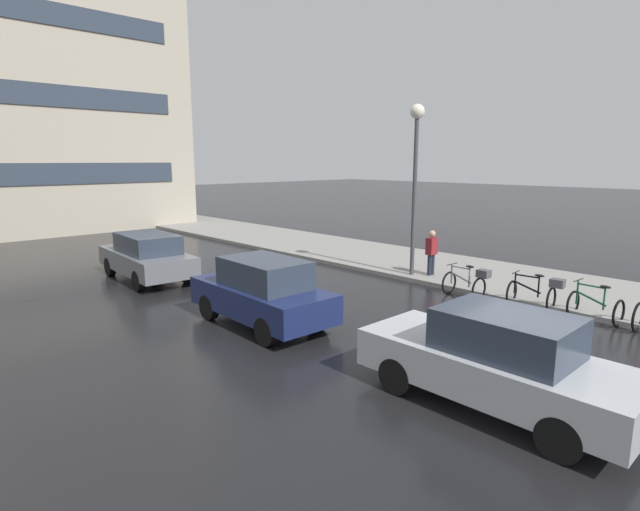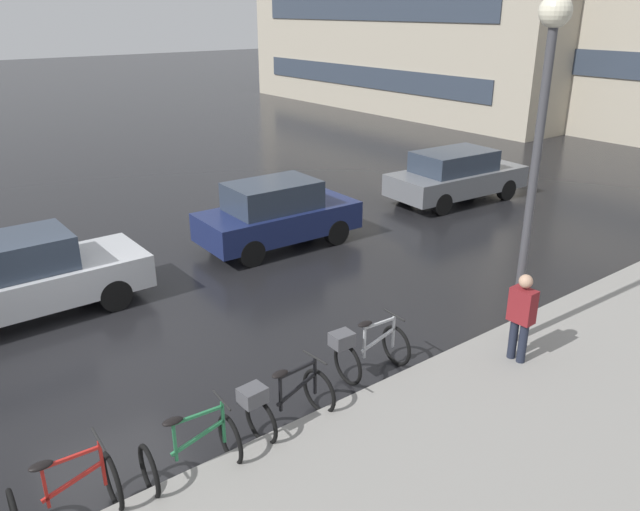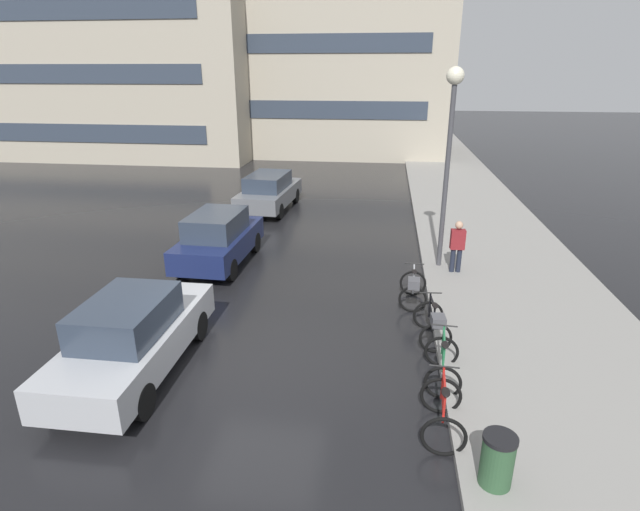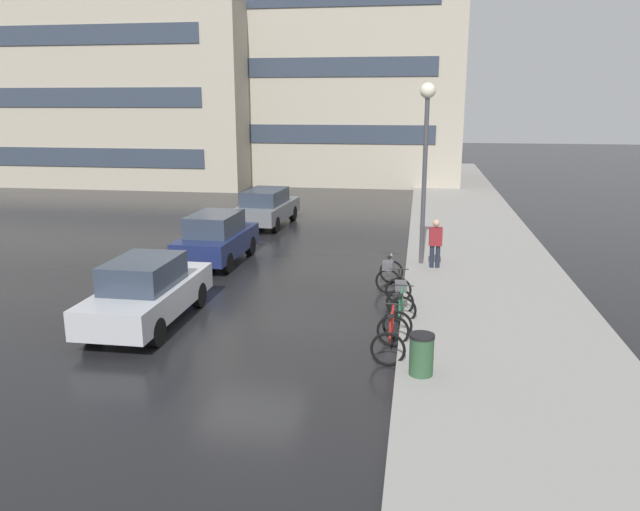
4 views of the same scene
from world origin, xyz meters
TOP-DOWN VIEW (x-y plane):
  - ground_plane at (0.00, 0.00)m, footprint 140.00×140.00m
  - bicycle_nearest at (3.45, -1.57)m, footprint 0.78×1.14m
  - bicycle_second at (3.59, -0.08)m, footprint 0.76×1.19m
  - bicycle_third at (3.53, 1.34)m, footprint 0.78×1.40m
  - bicycle_farthest at (3.18, 3.18)m, footprint 0.75×1.35m
  - car_silver at (-2.35, -0.52)m, footprint 1.73×4.39m
  - car_navy at (-2.58, 5.37)m, footprint 1.81×4.00m
  - car_grey at (-2.50, 11.85)m, footprint 2.07×4.50m
  - pedestrian at (4.48, 5.34)m, footprint 0.41×0.25m
  - streetlamp at (4.07, 5.82)m, footprint 0.47×0.47m
  - building_facade_side at (-17.29, 26.10)m, footprint 21.60×10.15m

SIDE VIEW (x-z plane):
  - ground_plane at x=0.00m, z-range 0.00..0.00m
  - bicycle_second at x=3.59m, z-range -0.11..0.88m
  - bicycle_nearest at x=3.45m, z-range -0.10..0.91m
  - bicycle_third at x=3.53m, z-range 0.01..0.99m
  - bicycle_farthest at x=3.18m, z-range 0.00..0.99m
  - car_silver at x=-2.35m, z-range -0.01..1.61m
  - car_grey at x=-2.50m, z-range 0.02..1.58m
  - car_navy at x=-2.58m, z-range 0.00..1.66m
  - pedestrian at x=4.48m, z-range 0.10..1.76m
  - streetlamp at x=4.07m, z-range 1.23..6.96m
  - building_facade_side at x=-17.29m, z-range 0.00..10.84m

